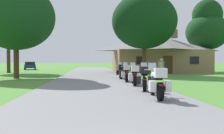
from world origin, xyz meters
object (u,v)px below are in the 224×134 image
at_px(motorcycle_green_third_in_row, 134,76).
at_px(bystander_tan_shirt_beside_signpost, 161,67).
at_px(motorcycle_red_fourth_in_row, 126,73).
at_px(bystander_blue_shirt_near_lodge, 162,66).
at_px(tree_by_lodge_front, 144,13).
at_px(tree_left_near, 16,8).
at_px(tree_left_far, 8,14).
at_px(parked_navy_suv_far_left, 30,65).
at_px(motorcycle_white_nearest_to_camera, 157,84).
at_px(motorcycle_black_farthest_in_row, 121,72).
at_px(motorcycle_orange_second_in_row, 144,78).
at_px(tree_right_of_lodge, 207,27).

xyz_separation_m(motorcycle_green_third_in_row, bystander_tan_shirt_beside_signpost, (3.75, 7.44, 0.32)).
height_order(motorcycle_red_fourth_in_row, bystander_blue_shirt_near_lodge, bystander_blue_shirt_near_lodge).
distance_m(tree_by_lodge_front, tree_left_near, 12.55).
bearing_deg(tree_by_lodge_front, tree_left_far, 156.99).
distance_m(tree_left_far, parked_navy_suv_far_left, 14.04).
height_order(tree_left_near, parked_navy_suv_far_left, tree_left_near).
height_order(motorcycle_white_nearest_to_camera, parked_navy_suv_far_left, parked_navy_suv_far_left).
bearing_deg(bystander_tan_shirt_beside_signpost, motorcycle_green_third_in_row, -136.48).
bearing_deg(motorcycle_black_farthest_in_row, motorcycle_orange_second_in_row, -86.15).
height_order(tree_by_lodge_front, parked_navy_suv_far_left, tree_by_lodge_front).
bearing_deg(parked_navy_suv_far_left, motorcycle_red_fourth_in_row, -77.80).
xyz_separation_m(motorcycle_white_nearest_to_camera, bystander_tan_shirt_beside_signpost, (3.86, 12.70, 0.32)).
height_order(bystander_tan_shirt_beside_signpost, tree_right_of_lodge, tree_right_of_lodge).
bearing_deg(motorcycle_white_nearest_to_camera, tree_left_far, 122.30).
height_order(motorcycle_orange_second_in_row, motorcycle_green_third_in_row, same).
xyz_separation_m(motorcycle_white_nearest_to_camera, tree_left_near, (-8.54, 12.61, 5.29)).
bearing_deg(motorcycle_red_fourth_in_row, bystander_blue_shirt_near_lodge, 61.12).
bearing_deg(motorcycle_orange_second_in_row, bystander_tan_shirt_beside_signpost, 80.74).
bearing_deg(tree_by_lodge_front, tree_right_of_lodge, 37.89).
relative_size(motorcycle_white_nearest_to_camera, motorcycle_orange_second_in_row, 1.01).
distance_m(tree_left_far, tree_right_of_lodge, 27.05).
distance_m(motorcycle_green_third_in_row, tree_by_lodge_front, 13.31).
distance_m(motorcycle_green_third_in_row, tree_right_of_lodge, 25.34).
xyz_separation_m(motorcycle_red_fourth_in_row, motorcycle_black_farthest_in_row, (-0.01, 2.98, 0.00)).
bearing_deg(motorcycle_white_nearest_to_camera, motorcycle_red_fourth_in_row, 93.84).
relative_size(motorcycle_green_third_in_row, tree_left_near, 0.21).
relative_size(motorcycle_white_nearest_to_camera, parked_navy_suv_far_left, 0.43).
xyz_separation_m(tree_left_far, tree_by_lodge_front, (15.88, -6.75, -0.92)).
xyz_separation_m(motorcycle_green_third_in_row, tree_left_near, (-8.66, 7.35, 5.29)).
xyz_separation_m(motorcycle_white_nearest_to_camera, bystander_blue_shirt_near_lodge, (4.59, 14.70, 0.34)).
distance_m(motorcycle_red_fourth_in_row, tree_by_lodge_front, 11.18).
bearing_deg(motorcycle_black_farthest_in_row, bystander_tan_shirt_beside_signpost, 29.31).
height_order(motorcycle_red_fourth_in_row, tree_by_lodge_front, tree_by_lodge_front).
distance_m(motorcycle_white_nearest_to_camera, motorcycle_red_fourth_in_row, 7.83).
distance_m(bystander_tan_shirt_beside_signpost, parked_navy_suv_far_left, 28.63).
xyz_separation_m(bystander_blue_shirt_near_lodge, tree_right_of_lodge, (9.76, 10.73, 5.41)).
xyz_separation_m(bystander_blue_shirt_near_lodge, tree_left_near, (-13.13, -2.08, 4.95)).
height_order(tree_right_of_lodge, tree_left_near, tree_right_of_lodge).
bearing_deg(tree_right_of_lodge, motorcycle_orange_second_in_row, -122.06).
xyz_separation_m(tree_right_of_lodge, tree_left_near, (-22.90, -12.81, -0.46)).
height_order(tree_left_far, parked_navy_suv_far_left, tree_left_far).
height_order(motorcycle_orange_second_in_row, bystander_tan_shirt_beside_signpost, bystander_tan_shirt_beside_signpost).
height_order(motorcycle_orange_second_in_row, motorcycle_black_farthest_in_row, same).
distance_m(motorcycle_white_nearest_to_camera, bystander_blue_shirt_near_lodge, 15.40).
bearing_deg(motorcycle_black_farthest_in_row, motorcycle_red_fourth_in_row, -86.70).
xyz_separation_m(motorcycle_green_third_in_row, tree_left_far, (-12.72, 18.28, 6.75)).
relative_size(motorcycle_white_nearest_to_camera, tree_left_near, 0.21).
distance_m(bystander_blue_shirt_near_lodge, parked_navy_suv_far_left, 27.49).
height_order(tree_right_of_lodge, tree_by_lodge_front, tree_by_lodge_front).
relative_size(motorcycle_orange_second_in_row, tree_left_near, 0.20).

